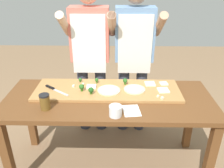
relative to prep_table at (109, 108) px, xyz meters
name	(u,v)px	position (x,y,z in m)	size (l,w,h in m)	color
ground_plane	(109,164)	(0.00, 0.00, -0.67)	(8.00, 8.00, 0.00)	#896B4C
prep_table	(109,108)	(0.00, 0.00, 0.00)	(1.81, 0.71, 0.78)	brown
cutting_board	(107,90)	(-0.02, 0.12, 0.12)	(1.31, 0.42, 0.02)	#B27F47
chefs_knife	(54,89)	(-0.50, 0.10, 0.13)	(0.25, 0.19, 0.02)	#B7BABF
pizza_whole_cheese_artichoke	(134,89)	(0.23, 0.11, 0.13)	(0.19, 0.19, 0.02)	beige
pizza_whole_white_garlic	(109,90)	(0.00, 0.09, 0.13)	(0.21, 0.21, 0.02)	beige
pizza_slice_near_left	(164,83)	(0.52, 0.23, 0.13)	(0.07, 0.07, 0.01)	silver
pizza_slice_far_left	(91,87)	(-0.16, 0.15, 0.13)	(0.09, 0.09, 0.01)	silver
pizza_slice_center	(163,90)	(0.49, 0.10, 0.13)	(0.10, 0.10, 0.01)	silver
pizza_slice_near_right	(150,84)	(0.39, 0.22, 0.13)	(0.09, 0.09, 0.01)	silver
broccoli_floret_back_left	(80,80)	(-0.28, 0.26, 0.15)	(0.03, 0.03, 0.04)	#366618
broccoli_floret_front_left	(91,90)	(-0.15, 0.03, 0.16)	(0.05, 0.05, 0.06)	#2C5915
broccoli_floret_front_right	(82,87)	(-0.24, 0.08, 0.17)	(0.05, 0.05, 0.07)	#366618
broccoli_floret_back_mid	(97,80)	(-0.12, 0.24, 0.16)	(0.04, 0.04, 0.05)	#366618
broccoli_floret_back_right	(125,81)	(0.15, 0.22, 0.16)	(0.04, 0.04, 0.06)	#366618
cheese_crumble_a	(74,86)	(-0.33, 0.16, 0.14)	(0.02, 0.02, 0.02)	white
cheese_crumble_b	(83,84)	(-0.25, 0.20, 0.14)	(0.02, 0.02, 0.02)	silver
cheese_crumble_c	(162,98)	(0.45, -0.05, 0.14)	(0.02, 0.02, 0.02)	silver
cheese_crumble_d	(158,96)	(0.42, -0.02, 0.14)	(0.02, 0.02, 0.02)	silver
flour_cup	(115,111)	(0.06, -0.27, 0.14)	(0.10, 0.10, 0.08)	white
sauce_jar	(45,102)	(-0.50, -0.19, 0.17)	(0.08, 0.08, 0.13)	brown
recipe_note	(132,111)	(0.19, -0.20, 0.11)	(0.13, 0.17, 0.00)	white
cook_left	(90,51)	(-0.21, 0.61, 0.33)	(0.54, 0.39, 1.67)	#333847
cook_right	(134,51)	(0.25, 0.61, 0.33)	(0.54, 0.39, 1.67)	#333847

